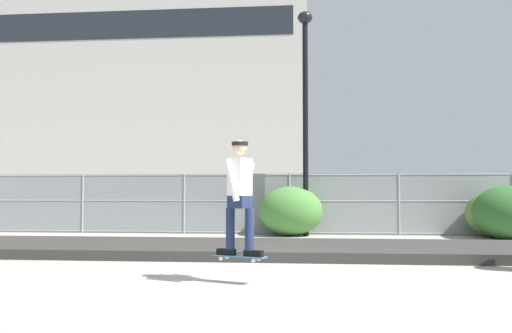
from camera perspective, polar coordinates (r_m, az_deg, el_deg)
ground_plane at (r=7.98m, az=2.26°, el=-12.28°), size 120.00×120.00×0.00m
gravel_berm at (r=10.97m, az=3.09°, el=-9.13°), size 16.01×2.88×0.20m
skateboard at (r=7.48m, az=-1.81°, el=-9.98°), size 0.82×0.46×0.07m
skater at (r=7.42m, az=-1.80°, el=-2.69°), size 0.71×0.62×1.66m
chain_fence at (r=15.68m, az=3.74°, el=-4.14°), size 19.63×0.06×1.85m
street_lamp at (r=15.38m, az=5.50°, el=7.90°), size 0.44×0.44×6.66m
parked_car_near at (r=19.74m, az=-9.12°, el=-4.09°), size 4.54×2.23×1.66m
library_building at (r=54.37m, az=-10.19°, el=9.57°), size 29.23×15.91×25.67m
shrub_left at (r=15.22m, az=3.85°, el=-4.95°), size 1.89×1.54×1.46m
shrub_center at (r=16.10m, az=25.21°, el=-4.77°), size 1.74×1.43×1.35m
shrub_right at (r=15.62m, az=26.19°, el=-4.60°), size 1.90×1.56×1.47m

